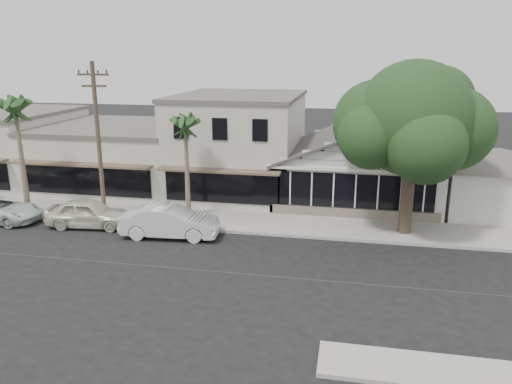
% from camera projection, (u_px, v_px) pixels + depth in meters
% --- Properties ---
extents(ground, '(140.00, 140.00, 0.00)m').
position_uv_depth(ground, '(237.00, 273.00, 22.01)').
color(ground, black).
rests_on(ground, ground).
extents(sidewalk_north, '(90.00, 3.50, 0.15)m').
position_uv_depth(sidewalk_north, '(133.00, 214.00, 29.87)').
color(sidewalk_north, '#9E9991').
rests_on(sidewalk_north, ground).
extents(corner_shop, '(10.40, 8.60, 5.10)m').
position_uv_depth(corner_shop, '(357.00, 162.00, 32.17)').
color(corner_shop, silver).
rests_on(corner_shop, ground).
extents(side_cottage, '(6.00, 6.00, 3.00)m').
position_uv_depth(side_cottage, '(494.00, 189.00, 30.02)').
color(side_cottage, silver).
rests_on(side_cottage, ground).
extents(row_building_near, '(8.00, 10.00, 6.50)m').
position_uv_depth(row_building_near, '(239.00, 145.00, 34.46)').
color(row_building_near, beige).
rests_on(row_building_near, ground).
extents(row_building_midnear, '(10.00, 10.00, 4.20)m').
position_uv_depth(row_building_midnear, '(120.00, 157.00, 36.45)').
color(row_building_midnear, beige).
rests_on(row_building_midnear, ground).
extents(utility_pole, '(1.80, 0.24, 9.00)m').
position_uv_depth(utility_pole, '(98.00, 140.00, 27.33)').
color(utility_pole, brown).
rests_on(utility_pole, ground).
extents(car_0, '(4.83, 2.32, 1.59)m').
position_uv_depth(car_0, '(89.00, 213.00, 27.76)').
color(car_0, beige).
rests_on(car_0, ground).
extents(car_1, '(5.27, 2.20, 1.70)m').
position_uv_depth(car_1, '(170.00, 222.00, 26.22)').
color(car_1, silver).
rests_on(car_1, ground).
extents(car_2, '(5.09, 2.65, 1.37)m').
position_uv_depth(car_2, '(0.00, 210.00, 28.75)').
color(car_2, silver).
rests_on(car_2, ground).
extents(shade_tree, '(8.24, 7.45, 9.15)m').
position_uv_depth(shade_tree, '(411.00, 122.00, 25.39)').
color(shade_tree, '#4F3E30').
rests_on(shade_tree, ground).
extents(palm_east, '(2.38, 2.38, 6.45)m').
position_uv_depth(palm_east, '(185.00, 126.00, 27.80)').
color(palm_east, '#726651').
rests_on(palm_east, ground).
extents(palm_mid, '(2.82, 2.82, 7.42)m').
position_uv_depth(palm_mid, '(15.00, 109.00, 28.42)').
color(palm_mid, '#726651').
rests_on(palm_mid, ground).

